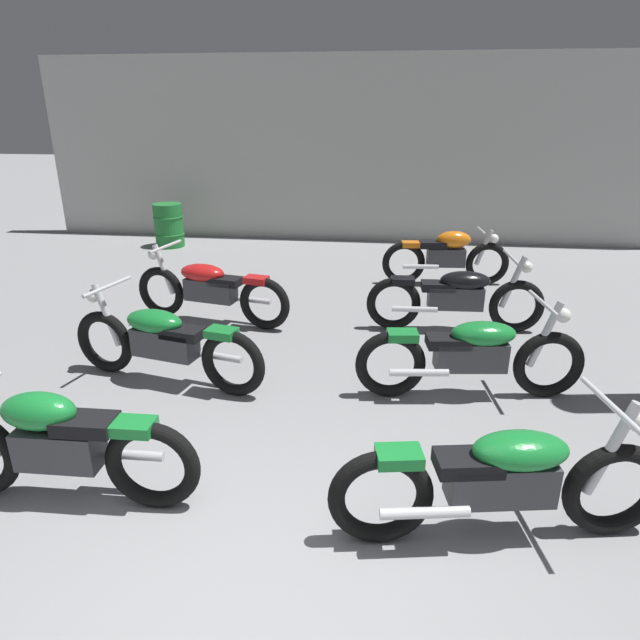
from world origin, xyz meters
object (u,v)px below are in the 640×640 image
motorcycle_left_row_2 (210,289)px  motorcycle_right_row_0 (503,478)px  oil_drum (169,225)px  motorcycle_right_row_2 (457,296)px  motorcycle_left_row_1 (164,341)px  motorcycle_left_row_0 (58,444)px  motorcycle_right_row_3 (447,256)px  motorcycle_right_row_1 (472,353)px

motorcycle_left_row_2 → motorcycle_right_row_0: bearing=-49.4°
motorcycle_left_row_2 → oil_drum: bearing=118.0°
motorcycle_left_row_2 → oil_drum: (-2.11, 3.97, -0.03)m
motorcycle_right_row_2 → oil_drum: (-5.21, 3.88, -0.03)m
motorcycle_right_row_0 → motorcycle_left_row_1: bearing=148.3°
motorcycle_left_row_1 → motorcycle_right_row_0: same height
motorcycle_left_row_0 → motorcycle_left_row_2: motorcycle_left_row_2 is taller
oil_drum → motorcycle_right_row_0: bearing=-55.6°
motorcycle_left_row_0 → motorcycle_right_row_2: motorcycle_right_row_2 is taller
oil_drum → motorcycle_left_row_2: bearing=-62.0°
motorcycle_right_row_0 → motorcycle_right_row_2: bearing=88.7°
motorcycle_left_row_2 → motorcycle_right_row_3: motorcycle_left_row_2 is taller
motorcycle_right_row_0 → oil_drum: (-5.13, 7.49, -0.03)m
motorcycle_right_row_2 → motorcycle_right_row_3: 1.98m
motorcycle_right_row_3 → motorcycle_right_row_2: bearing=-91.4°
motorcycle_left_row_1 → motorcycle_right_row_2: 3.51m
motorcycle_right_row_0 → oil_drum: size_ratio=2.54×
motorcycle_right_row_2 → motorcycle_right_row_3: motorcycle_right_row_2 is taller
motorcycle_left_row_0 → motorcycle_right_row_1: (3.02, 1.90, -0.01)m
motorcycle_left_row_0 → motorcycle_right_row_1: motorcycle_right_row_1 is taller
motorcycle_left_row_0 → motorcycle_right_row_1: bearing=32.2°
motorcycle_left_row_2 → motorcycle_right_row_1: same height
motorcycle_left_row_2 → motorcycle_right_row_1: size_ratio=0.99×
motorcycle_right_row_1 → oil_drum: bearing=132.8°
motorcycle_left_row_0 → motorcycle_right_row_0: 2.96m
motorcycle_right_row_0 → motorcycle_right_row_1: (0.05, 1.89, 0.00)m
motorcycle_left_row_2 → motorcycle_left_row_1: bearing=-87.4°
motorcycle_left_row_2 → motorcycle_right_row_1: 3.47m
motorcycle_left_row_0 → motorcycle_left_row_2: (-0.05, 3.53, -0.01)m
motorcycle_left_row_1 → motorcycle_right_row_1: same height
motorcycle_left_row_1 → motorcycle_right_row_2: size_ratio=0.98×
motorcycle_right_row_1 → oil_drum: (-5.18, 5.59, -0.03)m
motorcycle_left_row_0 → motorcycle_left_row_1: 1.82m
motorcycle_right_row_2 → motorcycle_left_row_1: bearing=-149.4°
motorcycle_left_row_1 → motorcycle_right_row_2: same height
motorcycle_right_row_2 → oil_drum: bearing=143.3°
motorcycle_right_row_3 → motorcycle_right_row_1: bearing=-91.2°
motorcycle_left_row_0 → motorcycle_right_row_2: 4.73m
motorcycle_right_row_1 → motorcycle_right_row_3: (0.08, 3.68, 0.01)m
motorcycle_left_row_0 → oil_drum: size_ratio=2.32×
motorcycle_left_row_2 → motorcycle_right_row_2: bearing=1.6°
motorcycle_left_row_0 → motorcycle_left_row_2: 3.53m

